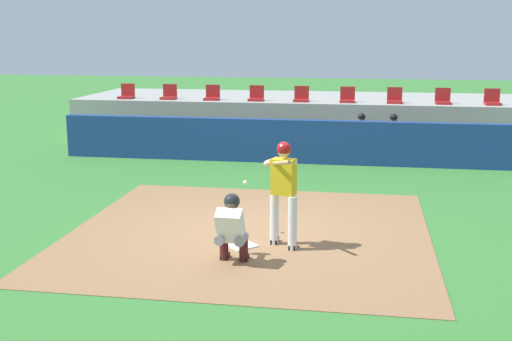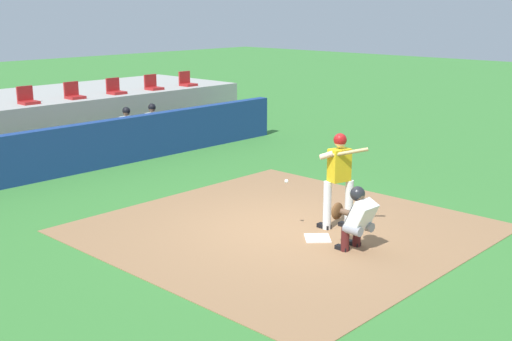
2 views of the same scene
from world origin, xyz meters
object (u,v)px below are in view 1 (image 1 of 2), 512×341
(stadium_seat_6, at_px, (395,99))
(stadium_seat_8, at_px, (492,100))
(stadium_seat_2, at_px, (212,96))
(batter_at_plate, at_px, (283,187))
(stadium_seat_5, at_px, (347,98))
(stadium_seat_0, at_px, (127,94))
(catcher_crouched, at_px, (232,226))
(stadium_seat_3, at_px, (256,96))
(stadium_seat_7, at_px, (443,99))
(dugout_player_1, at_px, (393,136))
(stadium_seat_4, at_px, (301,97))
(dugout_player_0, at_px, (361,136))
(home_plate, at_px, (241,245))
(stadium_seat_1, at_px, (169,95))

(stadium_seat_6, relative_size, stadium_seat_8, 1.00)
(stadium_seat_8, bearing_deg, stadium_seat_2, 180.00)
(batter_at_plate, height_order, stadium_seat_8, stadium_seat_8)
(stadium_seat_5, bearing_deg, stadium_seat_0, 180.00)
(stadium_seat_5, bearing_deg, catcher_crouched, -97.49)
(stadium_seat_2, bearing_deg, stadium_seat_3, 0.00)
(stadium_seat_0, distance_m, stadium_seat_7, 10.11)
(catcher_crouched, height_order, stadium_seat_6, stadium_seat_6)
(catcher_crouched, height_order, dugout_player_1, dugout_player_1)
(batter_at_plate, relative_size, stadium_seat_4, 3.76)
(dugout_player_0, xyz_separation_m, stadium_seat_8, (3.87, 2.03, 0.86))
(stadium_seat_0, relative_size, stadium_seat_3, 1.00)
(catcher_crouched, height_order, stadium_seat_7, stadium_seat_7)
(stadium_seat_8, bearing_deg, stadium_seat_5, 180.00)
(stadium_seat_3, bearing_deg, stadium_seat_6, 0.00)
(dugout_player_0, distance_m, stadium_seat_2, 5.28)
(home_plate, bearing_deg, dugout_player_0, 76.81)
(batter_at_plate, relative_size, stadium_seat_1, 3.76)
(stadium_seat_1, xyz_separation_m, stadium_seat_7, (8.67, 0.00, 0.00))
(stadium_seat_4, bearing_deg, stadium_seat_2, 180.00)
(stadium_seat_0, height_order, stadium_seat_4, same)
(dugout_player_1, relative_size, stadium_seat_6, 2.71)
(batter_at_plate, bearing_deg, dugout_player_1, 75.32)
(stadium_seat_8, bearing_deg, stadium_seat_3, 180.00)
(stadium_seat_4, height_order, stadium_seat_7, same)
(dugout_player_0, distance_m, stadium_seat_6, 2.42)
(catcher_crouched, relative_size, dugout_player_0, 1.43)
(home_plate, bearing_deg, stadium_seat_8, 60.42)
(stadium_seat_2, distance_m, stadium_seat_6, 5.78)
(stadium_seat_2, relative_size, stadium_seat_4, 1.00)
(stadium_seat_4, bearing_deg, stadium_seat_7, 0.00)
(home_plate, distance_m, dugout_player_0, 8.39)
(home_plate, relative_size, stadium_seat_0, 0.92)
(dugout_player_1, distance_m, stadium_seat_3, 4.79)
(home_plate, xyz_separation_m, stadium_seat_8, (5.78, 10.18, 1.51))
(dugout_player_0, distance_m, stadium_seat_3, 4.02)
(stadium_seat_3, bearing_deg, stadium_seat_5, 0.00)
(dugout_player_1, bearing_deg, stadium_seat_4, 144.02)
(stadium_seat_1, relative_size, stadium_seat_3, 1.00)
(stadium_seat_2, relative_size, stadium_seat_8, 1.00)
(dugout_player_1, relative_size, stadium_seat_2, 2.71)
(stadium_seat_2, distance_m, stadium_seat_5, 4.33)
(batter_at_plate, xyz_separation_m, stadium_seat_0, (-6.47, 10.09, 0.50))
(stadium_seat_1, distance_m, stadium_seat_6, 7.22)
(dugout_player_1, height_order, stadium_seat_0, stadium_seat_0)
(dugout_player_0, xyz_separation_m, stadium_seat_5, (-0.46, 2.03, 0.86))
(catcher_crouched, bearing_deg, stadium_seat_0, 117.77)
(stadium_seat_3, distance_m, stadium_seat_5, 2.89)
(batter_at_plate, relative_size, stadium_seat_6, 3.76)
(batter_at_plate, distance_m, stadium_seat_4, 10.13)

